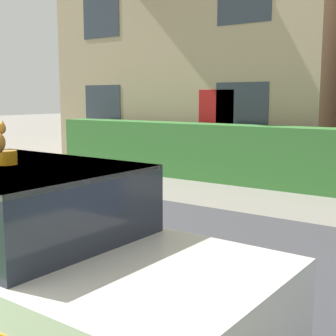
# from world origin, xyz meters

# --- Properties ---
(road_strip) EXTENTS (28.00, 5.73, 0.01)m
(road_strip) POSITION_xyz_m (0.00, 3.80, 0.01)
(road_strip) COLOR #424247
(road_strip) RESTS_ON ground
(garden_hedge) EXTENTS (13.89, 0.73, 1.30)m
(garden_hedge) POSITION_xyz_m (0.88, 9.14, 0.65)
(garden_hedge) COLOR #3D7F38
(garden_hedge) RESTS_ON ground
(police_car) EXTENTS (4.12, 1.74, 1.46)m
(police_car) POSITION_xyz_m (0.80, 2.11, 0.66)
(police_car) COLOR black
(police_car) RESTS_ON road_strip
(house_left) EXTENTS (8.76, 6.71, 7.69)m
(house_left) POSITION_xyz_m (-3.58, 13.26, 3.92)
(house_left) COLOR tan
(house_left) RESTS_ON ground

